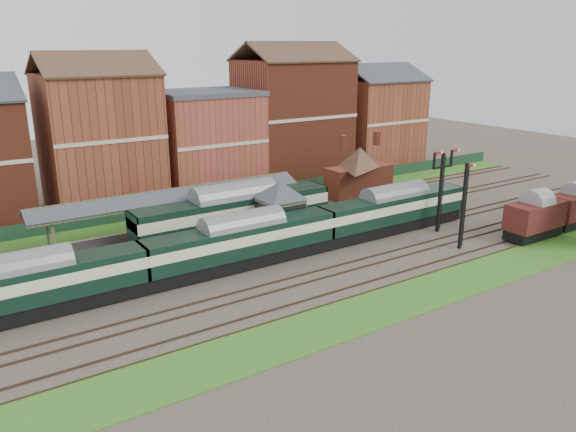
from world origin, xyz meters
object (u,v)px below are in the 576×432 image
platform_railcar (234,213)px  dmu_train (243,241)px  goods_van_a (574,207)px  signal_box (280,211)px  semaphore_bracket (441,187)px

platform_railcar → dmu_train: bearing=-112.5°
dmu_train → platform_railcar: bearing=67.5°
platform_railcar → goods_van_a: 34.65m
signal_box → semaphore_bracket: size_ratio=0.73×
signal_box → goods_van_a: signal_box is taller
semaphore_bracket → signal_box: bearing=159.1°
dmu_train → goods_van_a: dmu_train is taller
dmu_train → platform_railcar: (2.70, 6.50, 0.34)m
dmu_train → platform_railcar: platform_railcar is taller
semaphore_bracket → goods_van_a: size_ratio=1.36×
semaphore_bracket → platform_railcar: size_ratio=0.41×
dmu_train → goods_van_a: bearing=-15.0°
semaphore_bracket → platform_railcar: 20.36m
semaphore_bracket → dmu_train: bearing=173.2°
platform_railcar → goods_van_a: platform_railcar is taller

